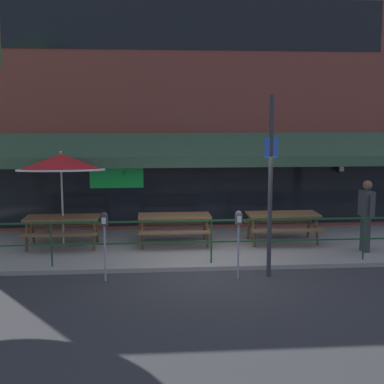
{
  "coord_description": "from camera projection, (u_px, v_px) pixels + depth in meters",
  "views": [
    {
      "loc": [
        -1.37,
        -11.08,
        3.32
      ],
      "look_at": [
        -0.32,
        1.6,
        1.5
      ],
      "focal_mm": 50.0,
      "sensor_mm": 36.0,
      "label": 1
    }
  ],
  "objects": [
    {
      "name": "ground_plane",
      "position": [
        213.0,
        271.0,
        11.51
      ],
      "size": [
        120.0,
        120.0,
        0.0
      ],
      "primitive_type": "plane",
      "color": "#2D2D30"
    },
    {
      "name": "patio_deck",
      "position": [
        203.0,
        246.0,
        13.48
      ],
      "size": [
        15.0,
        4.0,
        0.1
      ],
      "primitive_type": "cube",
      "color": "gray",
      "rests_on": "ground"
    },
    {
      "name": "restaurant_building",
      "position": [
        196.0,
        88.0,
        15.1
      ],
      "size": [
        15.0,
        1.6,
        8.28
      ],
      "color": "brown",
      "rests_on": "ground"
    },
    {
      "name": "patio_railing",
      "position": [
        211.0,
        232.0,
        11.7
      ],
      "size": [
        13.84,
        0.04,
        0.97
      ],
      "color": "#194723",
      "rests_on": "patio_deck"
    },
    {
      "name": "picnic_table_left",
      "position": [
        62.0,
        223.0,
        13.13
      ],
      "size": [
        1.8,
        1.42,
        0.76
      ],
      "color": "brown",
      "rests_on": "patio_deck"
    },
    {
      "name": "picnic_table_centre",
      "position": [
        174.0,
        221.0,
        13.37
      ],
      "size": [
        1.8,
        1.42,
        0.76
      ],
      "color": "brown",
      "rests_on": "patio_deck"
    },
    {
      "name": "picnic_table_right",
      "position": [
        282.0,
        219.0,
        13.6
      ],
      "size": [
        1.8,
        1.42,
        0.76
      ],
      "color": "brown",
      "rests_on": "patio_deck"
    },
    {
      "name": "patio_umbrella_left",
      "position": [
        61.0,
        163.0,
        13.01
      ],
      "size": [
        2.14,
        2.14,
        2.38
      ],
      "color": "#B7B2A8",
      "rests_on": "patio_deck"
    },
    {
      "name": "pedestrian_walking",
      "position": [
        366.0,
        212.0,
        12.67
      ],
      "size": [
        0.27,
        0.62,
        1.71
      ],
      "color": "#333338",
      "rests_on": "patio_deck"
    },
    {
      "name": "parking_meter_near",
      "position": [
        104.0,
        226.0,
        10.66
      ],
      "size": [
        0.15,
        0.16,
        1.42
      ],
      "color": "gray",
      "rests_on": "ground"
    },
    {
      "name": "parking_meter_far",
      "position": [
        239.0,
        224.0,
        10.81
      ],
      "size": [
        0.15,
        0.16,
        1.42
      ],
      "color": "gray",
      "rests_on": "ground"
    },
    {
      "name": "street_sign_pole",
      "position": [
        270.0,
        185.0,
        10.89
      ],
      "size": [
        0.28,
        0.09,
        3.74
      ],
      "color": "#2D2D33",
      "rests_on": "ground"
    }
  ]
}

